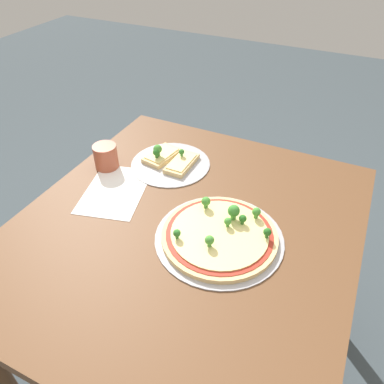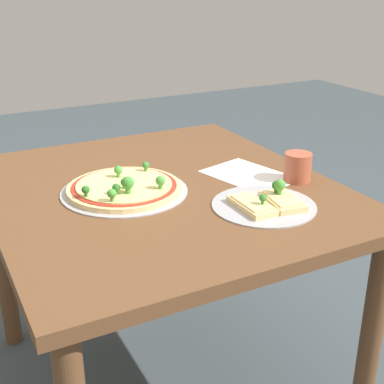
{
  "view_description": "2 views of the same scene",
  "coord_description": "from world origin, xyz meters",
  "views": [
    {
      "loc": [
        0.69,
        0.35,
        1.45
      ],
      "look_at": [
        -0.12,
        -0.04,
        0.73
      ],
      "focal_mm": 35.0,
      "sensor_mm": 36.0,
      "label": 1
    },
    {
      "loc": [
        -1.3,
        0.58,
        1.28
      ],
      "look_at": [
        -0.12,
        -0.04,
        0.73
      ],
      "focal_mm": 50.0,
      "sensor_mm": 36.0,
      "label": 2
    }
  ],
  "objects": [
    {
      "name": "pizza_tray_slice",
      "position": [
        -0.26,
        -0.19,
        0.72
      ],
      "size": [
        0.27,
        0.27,
        0.07
      ],
      "color": "#A3A3A8",
      "rests_on": "dining_table"
    },
    {
      "name": "ground_plane",
      "position": [
        0.0,
        0.0,
        0.0
      ],
      "size": [
        8.0,
        8.0,
        0.0
      ],
      "primitive_type": "plane",
      "color": "#3D474C"
    },
    {
      "name": "dining_table",
      "position": [
        0.0,
        0.0,
        0.62
      ],
      "size": [
        1.04,
        0.94,
        0.71
      ],
      "color": "brown",
      "rests_on": "ground_plane"
    },
    {
      "name": "pizza_tray_whole",
      "position": [
        0.01,
        0.11,
        0.72
      ],
      "size": [
        0.35,
        0.35,
        0.07
      ],
      "color": "#A3A3A8",
      "rests_on": "dining_table"
    },
    {
      "name": "paper_menu",
      "position": [
        -0.04,
        -0.27,
        0.71
      ],
      "size": [
        0.3,
        0.24,
        0.0
      ],
      "primitive_type": "cube",
      "rotation": [
        0.0,
        0.0,
        0.26
      ],
      "color": "white",
      "rests_on": "dining_table"
    },
    {
      "name": "drinking_cup",
      "position": [
        -0.14,
        -0.37,
        0.75
      ],
      "size": [
        0.08,
        0.08,
        0.08
      ],
      "primitive_type": "cylinder",
      "color": "#AD5138",
      "rests_on": "dining_table"
    }
  ]
}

